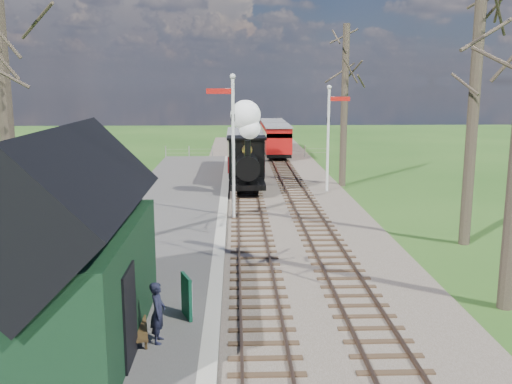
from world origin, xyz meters
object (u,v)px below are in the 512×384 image
at_px(station_shed, 66,252).
at_px(coach, 245,150).
at_px(semaphore_near, 232,136).
at_px(locomotive, 247,153).
at_px(bench, 134,323).
at_px(red_carriage_a, 277,140).
at_px(person, 158,312).
at_px(red_carriage_b, 272,134).
at_px(sign_board, 187,296).
at_px(semaphore_far, 330,130).

bearing_deg(station_shed, coach, 79.82).
distance_m(semaphore_near, locomotive, 6.08).
xyz_separation_m(station_shed, bench, (1.38, 0.09, -1.70)).
bearing_deg(bench, station_shed, -176.07).
bearing_deg(locomotive, red_carriage_a, 79.32).
distance_m(semaphore_near, person, 12.51).
xyz_separation_m(red_carriage_a, red_carriage_b, (0.00, 5.50, 0.00)).
xyz_separation_m(station_shed, semaphore_near, (3.53, 12.00, 1.35)).
distance_m(locomotive, red_carriage_b, 19.54).
bearing_deg(sign_board, coach, 85.40).
bearing_deg(locomotive, red_carriage_b, 82.31).
bearing_deg(red_carriage_a, station_shed, -102.27).
relative_size(station_shed, red_carriage_b, 1.28).
relative_size(semaphore_far, sign_board, 5.39).
bearing_deg(red_carriage_a, bench, -99.90).
distance_m(station_shed, locomotive, 18.37).
xyz_separation_m(semaphore_near, red_carriage_a, (3.37, 19.71, -2.17)).
height_order(station_shed, red_carriage_a, station_shed).
bearing_deg(station_shed, person, -3.00).
bearing_deg(locomotive, semaphore_far, 1.83).
bearing_deg(person, sign_board, -19.11).
relative_size(station_shed, locomotive, 1.31).
bearing_deg(red_carriage_a, semaphore_far, -82.63).
relative_size(station_shed, bench, 4.42).
xyz_separation_m(locomotive, red_carriage_a, (2.61, 13.85, -0.75)).
xyz_separation_m(locomotive, red_carriage_b, (2.61, 19.35, -0.75)).
bearing_deg(sign_board, station_shed, -152.92).
height_order(coach, red_carriage_b, coach).
bearing_deg(semaphore_near, coach, 86.31).
height_order(semaphore_far, sign_board, semaphore_far).
bearing_deg(sign_board, locomotive, 83.78).
relative_size(semaphore_far, red_carriage_b, 1.16).
bearing_deg(coach, locomotive, -90.11).
bearing_deg(bench, locomotive, 80.70).
height_order(semaphore_far, locomotive, semaphore_far).
height_order(red_carriage_a, red_carriage_b, same).
distance_m(station_shed, red_carriage_a, 32.47).
xyz_separation_m(coach, bench, (-2.92, -23.83, -1.04)).
xyz_separation_m(station_shed, sign_board, (2.48, 1.27, -1.54)).
height_order(semaphore_near, red_carriage_b, semaphore_near).
bearing_deg(red_carriage_a, coach, -108.47).
distance_m(semaphore_far, sign_board, 18.04).
relative_size(semaphore_far, locomotive, 1.19).
distance_m(station_shed, bench, 2.19).
bearing_deg(coach, person, -95.56).
bearing_deg(locomotive, bench, -99.30).
xyz_separation_m(bench, person, (0.58, -0.20, 0.33)).
xyz_separation_m(semaphore_far, sign_board, (-6.20, -16.74, -2.62)).
bearing_deg(red_carriage_b, person, -97.54).
bearing_deg(bench, sign_board, 46.82).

